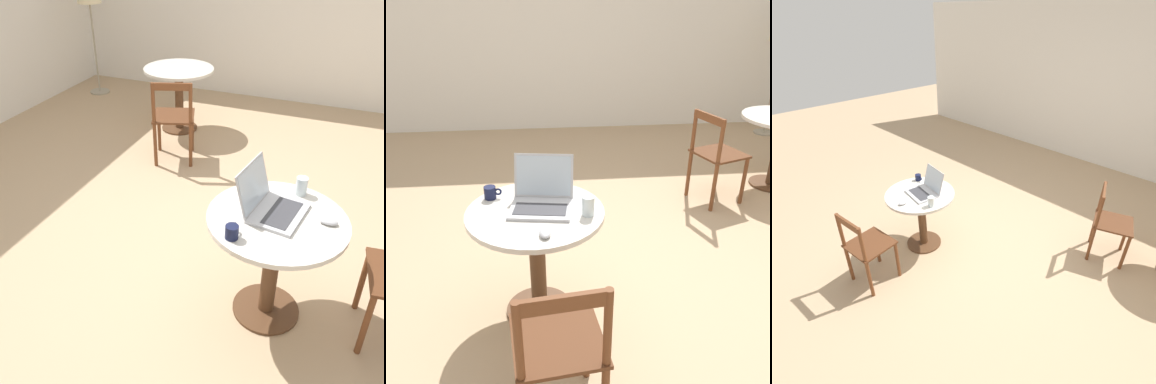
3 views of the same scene
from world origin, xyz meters
The scene contains 9 objects.
ground_plane centered at (0.00, 0.00, 0.00)m, with size 16.00×16.00×0.00m, color tan.
wall_back centered at (0.00, 3.23, 1.35)m, with size 9.40×0.06×2.70m.
cafe_table_near centered at (-0.62, -0.54, 0.54)m, with size 0.79×0.79×0.73m.
chair_near_front centered at (-0.53, -1.31, 0.45)m, with size 0.44×0.44×0.86m.
chair_mid_left centered at (1.03, 0.83, 0.45)m, with size 0.51×0.51×0.86m.
laptop centered at (-0.58, -0.49, 0.78)m, with size 0.39×0.38×0.27m.
mouse centered at (-0.57, -0.81, 0.74)m, with size 0.06×0.10×0.03m.
mug centered at (-0.88, -0.36, 0.76)m, with size 0.11×0.07×0.08m.
drinking_glass centered at (-0.33, -0.62, 0.78)m, with size 0.07×0.07×0.11m.
Camera 2 is at (-0.59, -2.67, 1.89)m, focal length 40.00 mm.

